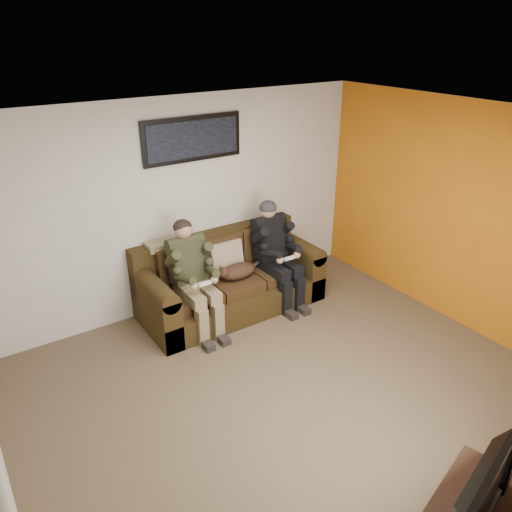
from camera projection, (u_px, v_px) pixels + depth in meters
floor at (293, 396)px, 4.90m from camera, size 5.00×5.00×0.00m
ceiling at (303, 128)px, 3.78m from camera, size 5.00×5.00×0.00m
wall_back at (182, 206)px, 6.03m from camera, size 5.00×0.00×5.00m
wall_right at (473, 221)px, 5.60m from camera, size 0.00×4.50×4.50m
accent_wall_right at (472, 221)px, 5.59m from camera, size 0.00×4.50×4.50m
sofa at (228, 281)px, 6.31m from camera, size 2.27×0.98×0.93m
throw_pillow at (226, 258)px, 6.21m from camera, size 0.43×0.21×0.43m
throw_blanket at (165, 244)px, 5.93m from camera, size 0.46×0.23×0.08m
person_left at (192, 271)px, 5.71m from camera, size 0.51×0.87×1.31m
person_right at (275, 247)px, 6.29m from camera, size 0.51×0.86×1.32m
cat at (237, 271)px, 6.11m from camera, size 0.66×0.26×0.24m
framed_poster at (193, 139)px, 5.75m from camera, size 1.25×0.05×0.52m
television at (468, 493)px, 3.02m from camera, size 1.08×0.42×0.62m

